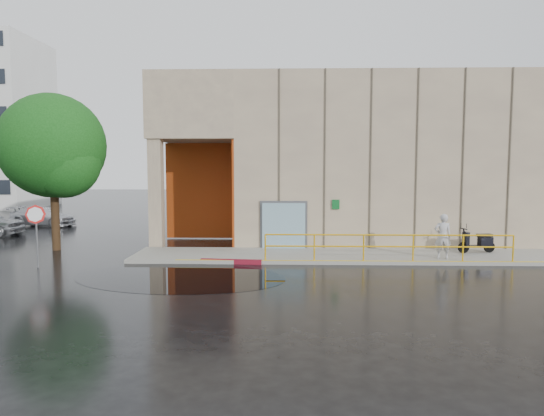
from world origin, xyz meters
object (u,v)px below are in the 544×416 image
(stop_sign, at_px, (36,222))
(car_c, at_px, (43,216))
(person, at_px, (443,236))
(tree_near, at_px, (55,150))
(red_curb, at_px, (231,262))
(scooter, at_px, (477,236))

(stop_sign, height_order, car_c, stop_sign)
(stop_sign, relative_size, car_c, 0.57)
(person, relative_size, tree_near, 0.25)
(person, bearing_deg, stop_sign, 13.74)
(person, height_order, car_c, person)
(red_curb, xyz_separation_m, tree_near, (-8.09, 2.78, 4.41))
(red_curb, relative_size, car_c, 0.58)
(stop_sign, bearing_deg, red_curb, -6.67)
(scooter, distance_m, car_c, 25.22)
(person, xyz_separation_m, scooter, (1.88, 1.36, -0.16))
(scooter, bearing_deg, person, -154.73)
(red_curb, bearing_deg, car_c, 139.11)
(scooter, height_order, car_c, scooter)
(scooter, relative_size, tree_near, 0.24)
(car_c, relative_size, tree_near, 0.60)
(scooter, distance_m, tree_near, 18.65)
(tree_near, bearing_deg, scooter, -2.86)
(scooter, relative_size, car_c, 0.40)
(red_curb, bearing_deg, stop_sign, -172.89)
(red_curb, xyz_separation_m, car_c, (-13.17, 11.40, 0.51))
(scooter, xyz_separation_m, stop_sign, (-17.34, -2.76, 0.86))
(red_curb, height_order, car_c, car_c)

